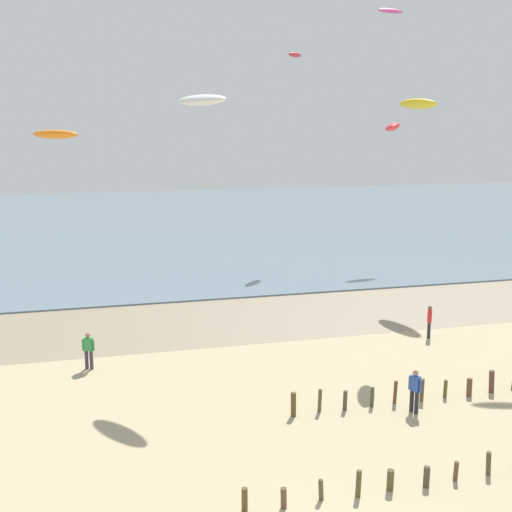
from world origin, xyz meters
The scene contains 13 objects.
wet_sand_strip centered at (0.00, 21.42, 0.00)m, with size 120.00×8.68×0.01m, color gray.
sea centered at (0.00, 60.76, 0.05)m, with size 160.00×70.00×0.10m, color slate.
groyne_near centered at (3.45, 3.24, 0.35)m, with size 11.38×0.33×0.84m.
groyne_mid centered at (10.00, 8.85, 0.42)m, with size 18.41×0.34×0.95m.
person_by_waterline centered at (10.68, 15.82, 0.92)m, with size 0.37×0.50×1.71m.
person_left_flank centered at (5.68, 7.97, 0.92)m, with size 0.36×0.51×1.71m.
person_right_flank centered at (-6.38, 15.66, 0.92)m, with size 0.55×0.32×1.71m.
kite_aloft_0 centered at (10.74, 39.41, 16.50)m, with size 2.15×0.69×0.34m, color red.
kite_aloft_1 centered at (8.53, 16.58, 10.73)m, with size 2.25×0.72×0.36m, color red.
kite_aloft_3 centered at (14.45, 25.26, 12.15)m, with size 3.43×1.10×0.55m, color yellow.
kite_aloft_4 centered at (-0.90, 16.51, 11.91)m, with size 2.99×0.96×0.48m, color white.
kite_aloft_5 centered at (19.76, 40.82, 20.52)m, with size 2.49×0.80×0.40m, color #E54C99.
kite_aloft_8 centered at (-7.41, 18.99, 10.39)m, with size 2.52×0.81×0.40m, color orange.
Camera 1 is at (-5.83, -12.71, 10.75)m, focal length 44.98 mm.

